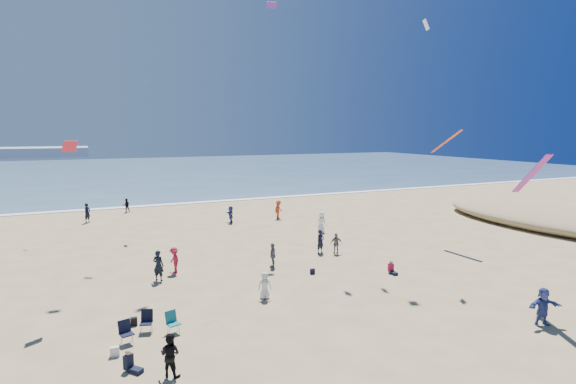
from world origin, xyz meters
name	(u,v)px	position (x,y,z in m)	size (l,w,h in m)	color
ocean	(117,172)	(0.00, 95.00, 0.03)	(220.00, 100.00, 0.06)	#476B84
surf_line	(146,206)	(0.00, 45.00, 0.04)	(220.00, 1.20, 0.08)	white
standing_flyers	(256,253)	(3.71, 17.03, 0.88)	(28.54, 50.12, 1.94)	black
seated_group	(234,340)	(-1.22, 6.38, 0.42)	(25.20, 20.23, 0.84)	white
chair_cluster	(149,326)	(-4.24, 9.07, 0.50)	(2.75, 1.55, 1.00)	black
white_tote	(115,352)	(-5.75, 7.83, 0.20)	(0.35, 0.20, 0.40)	silver
black_backpack	(134,321)	(-4.75, 10.56, 0.19)	(0.30, 0.22, 0.38)	black
navy_bag	(312,271)	(6.37, 13.85, 0.17)	(0.28, 0.18, 0.34)	black
kites_aloft	(362,44)	(9.07, 12.85, 14.15)	(37.75, 43.70, 29.52)	pink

